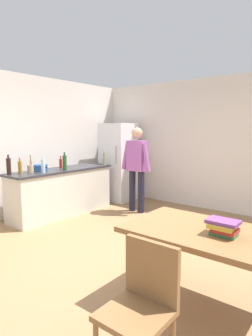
{
  "coord_description": "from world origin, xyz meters",
  "views": [
    {
      "loc": [
        2.42,
        -2.72,
        1.66
      ],
      "look_at": [
        -0.61,
        1.08,
        1.0
      ],
      "focal_mm": 30.61,
      "sensor_mm": 36.0,
      "label": 1
    }
  ],
  "objects": [
    {
      "name": "ground_plane",
      "position": [
        0.0,
        0.0,
        0.0
      ],
      "size": [
        14.0,
        14.0,
        0.0
      ],
      "primitive_type": "plane",
      "color": "#936D47"
    },
    {
      "name": "wall_back",
      "position": [
        0.0,
        3.0,
        1.35
      ],
      "size": [
        6.4,
        0.12,
        2.7
      ],
      "primitive_type": "cube",
      "color": "silver",
      "rests_on": "ground_plane"
    },
    {
      "name": "wall_left",
      "position": [
        -2.6,
        0.2,
        1.35
      ],
      "size": [
        0.12,
        5.6,
        2.7
      ],
      "primitive_type": "cube",
      "color": "silver",
      "rests_on": "ground_plane"
    },
    {
      "name": "kitchen_counter",
      "position": [
        -2.0,
        0.8,
        0.45
      ],
      "size": [
        0.64,
        2.2,
        0.9
      ],
      "color": "beige",
      "rests_on": "ground_plane"
    },
    {
      "name": "refrigerator",
      "position": [
        -1.9,
        2.4,
        0.9
      ],
      "size": [
        0.7,
        0.67,
        1.8
      ],
      "color": "white",
      "rests_on": "ground_plane"
    },
    {
      "name": "person",
      "position": [
        -0.95,
        1.85,
        0.98
      ],
      "size": [
        0.7,
        0.22,
        1.7
      ],
      "color": "#1E1E2D",
      "rests_on": "ground_plane"
    },
    {
      "name": "dining_table",
      "position": [
        1.4,
        -0.3,
        0.67
      ],
      "size": [
        1.4,
        0.9,
        0.75
      ],
      "color": "olive",
      "rests_on": "ground_plane"
    },
    {
      "name": "chair",
      "position": [
        1.4,
        -1.27,
        0.53
      ],
      "size": [
        0.42,
        0.42,
        0.91
      ],
      "rotation": [
        0.0,
        0.0,
        0.11
      ],
      "color": "olive",
      "rests_on": "ground_plane"
    },
    {
      "name": "cooking_pot",
      "position": [
        -2.09,
        0.38,
        0.96
      ],
      "size": [
        0.4,
        0.28,
        0.12
      ],
      "color": "#285193",
      "rests_on": "kitchen_counter"
    },
    {
      "name": "utensil_jar",
      "position": [
        -2.0,
        0.12,
        0.98
      ],
      "size": [
        0.11,
        0.11,
        0.32
      ],
      "color": "tan",
      "rests_on": "kitchen_counter"
    },
    {
      "name": "bottle_oil_amber",
      "position": [
        -2.04,
        -0.05,
        1.02
      ],
      "size": [
        0.06,
        0.06,
        0.28
      ],
      "color": "#996619",
      "rests_on": "kitchen_counter"
    },
    {
      "name": "bottle_wine_green",
      "position": [
        -1.79,
        0.72,
        1.05
      ],
      "size": [
        0.08,
        0.08,
        0.34
      ],
      "color": "#1E5123",
      "rests_on": "kitchen_counter"
    },
    {
      "name": "bottle_water_clear",
      "position": [
        -1.83,
        0.27,
        1.03
      ],
      "size": [
        0.07,
        0.07,
        0.3
      ],
      "color": "silver",
      "rests_on": "kitchen_counter"
    },
    {
      "name": "bottle_vinegar_tall",
      "position": [
        -1.78,
        1.78,
        1.04
      ],
      "size": [
        0.06,
        0.06,
        0.32
      ],
      "color": "gray",
      "rests_on": "kitchen_counter"
    },
    {
      "name": "bottle_sauce_red",
      "position": [
        -2.11,
        0.88,
        1.0
      ],
      "size": [
        0.06,
        0.06,
        0.24
      ],
      "color": "#B22319",
      "rests_on": "kitchen_counter"
    },
    {
      "name": "bottle_wine_dark",
      "position": [
        -2.12,
        -0.21,
        1.05
      ],
      "size": [
        0.08,
        0.08,
        0.34
      ],
      "color": "black",
      "rests_on": "kitchen_counter"
    },
    {
      "name": "book_stack",
      "position": [
        1.59,
        -0.34,
        0.82
      ],
      "size": [
        0.26,
        0.2,
        0.14
      ],
      "color": "#387A47",
      "rests_on": "dining_table"
    }
  ]
}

